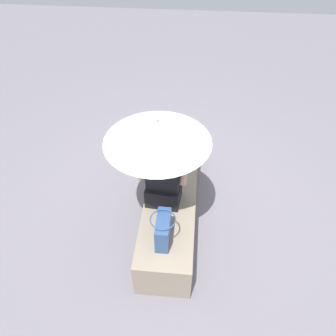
{
  "coord_description": "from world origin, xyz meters",
  "views": [
    {
      "loc": [
        2.59,
        0.2,
        3.08
      ],
      "look_at": [
        0.12,
        -0.03,
        0.78
      ],
      "focal_mm": 36.4,
      "sensor_mm": 36.0,
      "label": 1
    }
  ],
  "objects_px": {
    "person_seated": "(164,173)",
    "parasol": "(157,131)",
    "tote_bag_canvas": "(171,132)",
    "handbag_black": "(178,146)",
    "shoulder_bag_spare": "(163,229)"
  },
  "relations": [
    {
      "from": "handbag_black",
      "to": "tote_bag_canvas",
      "type": "relative_size",
      "value": 1.26
    },
    {
      "from": "parasol",
      "to": "tote_bag_canvas",
      "type": "height_order",
      "value": "parasol"
    },
    {
      "from": "parasol",
      "to": "shoulder_bag_spare",
      "type": "distance_m",
      "value": 0.89
    },
    {
      "from": "person_seated",
      "to": "handbag_black",
      "type": "relative_size",
      "value": 2.64
    },
    {
      "from": "shoulder_bag_spare",
      "to": "handbag_black",
      "type": "bearing_deg",
      "value": 177.75
    },
    {
      "from": "person_seated",
      "to": "parasol",
      "type": "bearing_deg",
      "value": -118.76
    },
    {
      "from": "person_seated",
      "to": "handbag_black",
      "type": "bearing_deg",
      "value": 172.54
    },
    {
      "from": "tote_bag_canvas",
      "to": "handbag_black",
      "type": "bearing_deg",
      "value": 19.31
    },
    {
      "from": "person_seated",
      "to": "handbag_black",
      "type": "distance_m",
      "value": 0.74
    },
    {
      "from": "handbag_black",
      "to": "tote_bag_canvas",
      "type": "distance_m",
      "value": 0.33
    },
    {
      "from": "parasol",
      "to": "shoulder_bag_spare",
      "type": "relative_size",
      "value": 3.15
    },
    {
      "from": "parasol",
      "to": "tote_bag_canvas",
      "type": "bearing_deg",
      "value": 177.84
    },
    {
      "from": "parasol",
      "to": "handbag_black",
      "type": "bearing_deg",
      "value": 167.78
    },
    {
      "from": "parasol",
      "to": "person_seated",
      "type": "bearing_deg",
      "value": 61.24
    },
    {
      "from": "parasol",
      "to": "handbag_black",
      "type": "relative_size",
      "value": 2.94
    }
  ]
}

